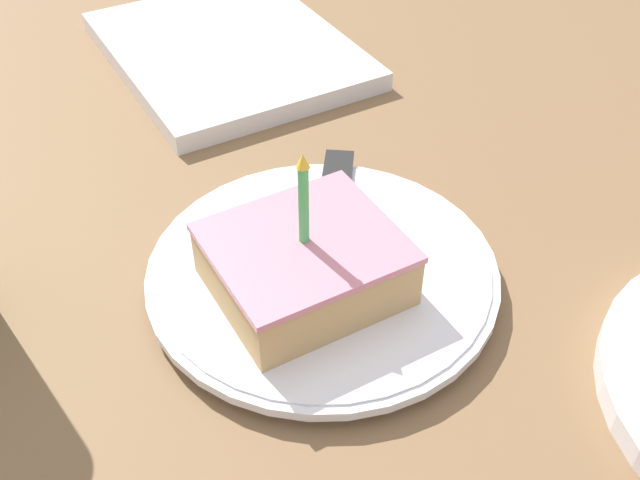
% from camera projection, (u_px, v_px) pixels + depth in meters
% --- Properties ---
extents(ground_plane, '(2.40, 2.40, 0.04)m').
position_uv_depth(ground_plane, '(298.00, 312.00, 0.56)').
color(ground_plane, brown).
rests_on(ground_plane, ground).
extents(plate, '(0.25, 0.25, 0.02)m').
position_uv_depth(plate, '(320.00, 270.00, 0.55)').
color(plate, silver).
rests_on(plate, ground_plane).
extents(cake_slice, '(0.11, 0.12, 0.11)m').
position_uv_depth(cake_slice, '(307.00, 262.00, 0.51)').
color(cake_slice, tan).
rests_on(cake_slice, plate).
extents(fork, '(0.15, 0.11, 0.00)m').
position_uv_depth(fork, '(333.00, 205.00, 0.59)').
color(fork, '#262626').
rests_on(fork, plate).
extents(marble_board, '(0.29, 0.23, 0.02)m').
position_uv_depth(marble_board, '(228.00, 50.00, 0.80)').
color(marble_board, silver).
rests_on(marble_board, ground_plane).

